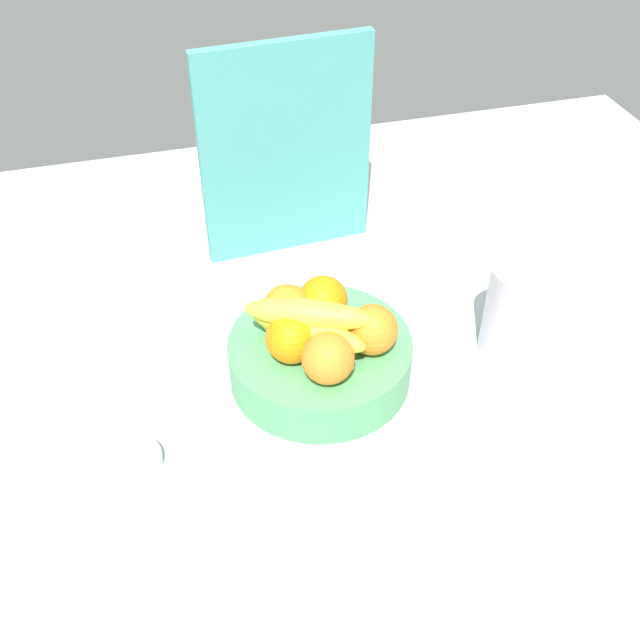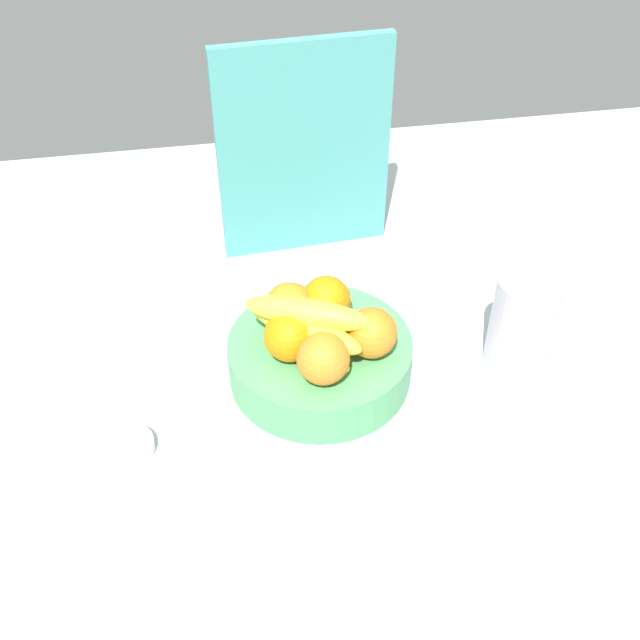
# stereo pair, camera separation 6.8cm
# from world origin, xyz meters

# --- Properties ---
(ground_plane) EXTENTS (1.80, 1.40, 0.03)m
(ground_plane) POSITION_xyz_m (0.00, 0.00, -0.01)
(ground_plane) COLOR #ACB3BA
(fruit_bowl) EXTENTS (0.26, 0.26, 0.06)m
(fruit_bowl) POSITION_xyz_m (0.01, -0.02, 0.03)
(fruit_bowl) COLOR #4F9D60
(fruit_bowl) RESTS_ON ground_plane
(orange_front_left) EXTENTS (0.07, 0.07, 0.07)m
(orange_front_left) POSITION_xyz_m (0.03, 0.03, 0.10)
(orange_front_left) COLOR orange
(orange_front_left) RESTS_ON fruit_bowl
(orange_front_right) EXTENTS (0.07, 0.07, 0.07)m
(orange_front_right) POSITION_xyz_m (-0.03, 0.02, 0.10)
(orange_front_right) COLOR orange
(orange_front_right) RESTS_ON fruit_bowl
(orange_center) EXTENTS (0.07, 0.07, 0.07)m
(orange_center) POSITION_xyz_m (-0.04, -0.04, 0.10)
(orange_center) COLOR orange
(orange_center) RESTS_ON fruit_bowl
(orange_back_left) EXTENTS (0.07, 0.07, 0.07)m
(orange_back_left) POSITION_xyz_m (-0.00, -0.09, 0.10)
(orange_back_left) COLOR orange
(orange_back_left) RESTS_ON fruit_bowl
(orange_back_right) EXTENTS (0.07, 0.07, 0.07)m
(orange_back_right) POSITION_xyz_m (0.07, -0.05, 0.10)
(orange_back_right) COLOR orange
(orange_back_right) RESTS_ON fruit_bowl
(banana_bunch) EXTENTS (0.17, 0.16, 0.08)m
(banana_bunch) POSITION_xyz_m (-0.01, -0.03, 0.11)
(banana_bunch) COLOR yellow
(banana_bunch) RESTS_ON fruit_bowl
(cutting_board) EXTENTS (0.28, 0.04, 0.36)m
(cutting_board) POSITION_xyz_m (0.04, 0.31, 0.18)
(cutting_board) COLOR teal
(cutting_board) RESTS_ON ground_plane
(thermos_tumbler) EXTENTS (0.09, 0.09, 0.15)m
(thermos_tumbler) POSITION_xyz_m (0.29, -0.04, 0.07)
(thermos_tumbler) COLOR #BDB1C4
(thermos_tumbler) RESTS_ON ground_plane
(jar_lid) EXTENTS (0.07, 0.07, 0.02)m
(jar_lid) POSITION_xyz_m (-0.26, -0.11, 0.01)
(jar_lid) COLOR silver
(jar_lid) RESTS_ON ground_plane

